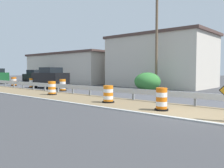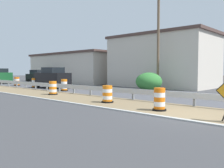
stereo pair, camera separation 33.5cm
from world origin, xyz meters
TOP-DOWN VIEW (x-y plane):
  - ground_plane at (0.00, 0.00)m, footprint 160.00×160.00m
  - median_dirt_strip at (0.68, 0.00)m, footprint 3.77×120.00m
  - curb_near_edge at (-1.30, 0.00)m, footprint 0.20×120.00m
  - guardrail_median at (2.33, 3.08)m, footprint 0.18×54.03m
  - traffic_barrel_nearest at (-0.02, 1.70)m, footprint 0.64×0.64m
  - traffic_barrel_close at (0.32, 5.35)m, footprint 0.71×0.71m
  - traffic_barrel_mid at (0.70, 11.50)m, footprint 0.70×0.70m
  - traffic_barrel_far at (3.21, 13.52)m, footprint 0.68×0.68m
  - traffic_barrel_farther at (3.66, 23.69)m, footprint 0.74×0.74m
  - traffic_barrel_farthest at (3.54, 19.39)m, footprint 0.64×0.64m
  - car_lead_near_lane at (4.40, 17.25)m, footprint 2.03×4.32m
  - car_trailing_near_lane at (7.60, 25.28)m, footprint 2.18×4.59m
  - roadside_shop_near at (14.38, 10.09)m, footprint 6.99×11.56m
  - roadside_shop_far at (14.70, 25.08)m, footprint 9.01×16.02m
  - utility_pole_near at (9.96, 7.96)m, footprint 0.24×1.80m
  - bush_roadside at (8.64, 8.09)m, footprint 2.40×2.40m

SIDE VIEW (x-z plane):
  - ground_plane at x=0.00m, z-range 0.00..0.00m
  - median_dirt_strip at x=0.68m, z-range 0.00..0.01m
  - curb_near_edge at x=-1.30m, z-range -0.05..0.06m
  - traffic_barrel_close at x=0.32m, z-range -0.05..0.94m
  - traffic_barrel_farthest at x=3.54m, z-range -0.05..0.97m
  - traffic_barrel_mid at x=0.70m, z-range -0.05..0.98m
  - traffic_barrel_farther at x=3.66m, z-range -0.05..1.00m
  - traffic_barrel_nearest at x=-0.02m, z-range -0.05..1.00m
  - traffic_barrel_far at x=3.21m, z-range -0.05..1.02m
  - guardrail_median at x=2.33m, z-range 0.16..0.87m
  - bush_roadside at x=8.64m, z-range 0.00..1.67m
  - car_trailing_near_lane at x=7.60m, z-range 0.00..1.93m
  - car_lead_near_lane at x=4.40m, z-range 0.00..2.17m
  - roadside_shop_far at x=14.70m, z-range 0.01..4.48m
  - roadside_shop_near at x=14.38m, z-range 0.01..5.89m
  - utility_pole_near at x=9.96m, z-range 0.16..9.51m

